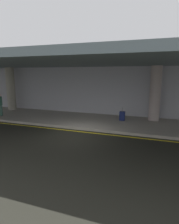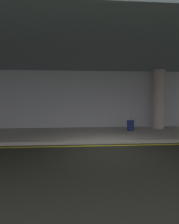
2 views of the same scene
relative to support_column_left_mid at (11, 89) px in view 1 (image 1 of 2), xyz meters
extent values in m
plane|color=black|center=(8.00, -4.44, -1.97)|extent=(60.00, 60.00, 0.00)
cube|color=#A79E92|center=(8.00, -1.34, -1.90)|extent=(26.00, 4.20, 0.15)
cube|color=yellow|center=(8.00, -3.73, -1.97)|extent=(26.00, 0.14, 0.01)
cylinder|color=#A7A18E|center=(0.00, 0.00, 0.00)|extent=(0.72, 0.72, 3.65)
cylinder|color=#AB9A95|center=(12.00, 0.00, 0.00)|extent=(0.72, 0.72, 3.65)
cube|color=slate|center=(8.00, -1.84, 1.97)|extent=(28.00, 13.20, 0.30)
cube|color=#ADADB4|center=(8.00, 0.91, -0.07)|extent=(26.00, 0.30, 3.80)
cylinder|color=#3D6052|center=(1.13, -2.42, -1.42)|extent=(0.16, 0.16, 0.82)
cube|color=navy|center=(9.99, -0.83, -1.51)|extent=(0.36, 0.22, 0.62)
cylinder|color=slate|center=(9.99, -0.83, -1.06)|extent=(0.02, 0.02, 0.28)
camera|label=1|loc=(12.15, -13.48, 1.31)|focal=30.61mm
camera|label=2|loc=(6.70, -12.12, 0.07)|focal=32.03mm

